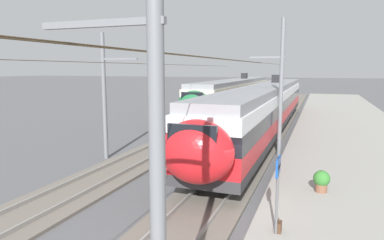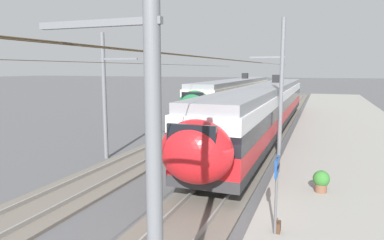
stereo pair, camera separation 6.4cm
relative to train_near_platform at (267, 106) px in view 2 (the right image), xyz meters
name	(u,v)px [view 2 (the right image)]	position (x,y,z in m)	size (l,w,h in m)	color
ground_plane	(228,211)	(-15.54, -0.95, -2.23)	(400.00, 400.00, 0.00)	#565659
track_near	(203,205)	(-15.54, 0.00, -2.16)	(120.00, 3.00, 0.28)	#6B6359
track_far	(81,188)	(-15.54, 5.49, -2.16)	(120.00, 3.00, 0.28)	#6B6359
train_near_platform	(267,106)	(0.00, 0.00, 0.00)	(34.10, 2.88, 4.27)	#2D2D30
train_far_track	(236,93)	(12.87, 5.49, 0.00)	(29.99, 3.01, 4.27)	#2D2D30
catenary_mast_west	(146,141)	(-22.91, -1.61, 1.84)	(40.20, 2.02, 7.86)	slate
catenary_mast_mid	(279,86)	(-6.56, -1.61, 1.89)	(40.20, 2.02, 7.96)	slate
catenary_mast_far_side	(107,93)	(-10.70, 7.33, 1.49)	(40.20, 2.29, 7.05)	slate
platform_sign	(277,179)	(-17.44, -2.84, -0.24)	(0.70, 0.08, 2.28)	#59595B
handbag_near_sign	(277,227)	(-17.29, -2.90, -1.75)	(0.32, 0.18, 0.44)	#472D1E
potted_plant_platform_edge	(321,180)	(-13.25, -4.08, -1.43)	(0.64, 0.64, 0.86)	brown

